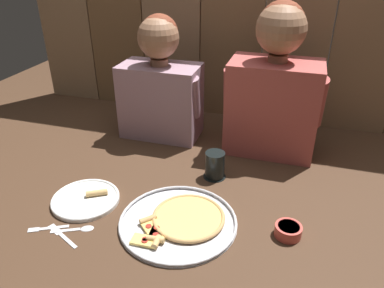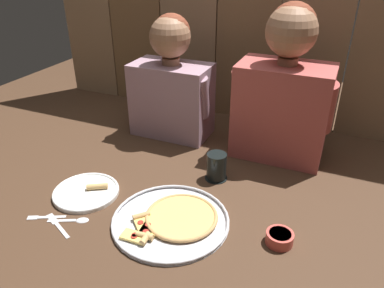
% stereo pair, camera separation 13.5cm
% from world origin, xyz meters
% --- Properties ---
extents(ground_plane, '(3.20, 3.20, 0.00)m').
position_xyz_m(ground_plane, '(0.00, 0.00, 0.00)').
color(ground_plane, '#422B1C').
extents(pizza_tray, '(0.40, 0.40, 0.03)m').
position_xyz_m(pizza_tray, '(0.04, -0.13, 0.01)').
color(pizza_tray, silver).
rests_on(pizza_tray, ground).
extents(dinner_plate, '(0.24, 0.24, 0.03)m').
position_xyz_m(dinner_plate, '(-0.33, -0.11, 0.01)').
color(dinner_plate, white).
rests_on(dinner_plate, ground).
extents(drinking_glass, '(0.09, 0.09, 0.11)m').
position_xyz_m(drinking_glass, '(0.08, 0.18, 0.05)').
color(drinking_glass, black).
rests_on(drinking_glass, ground).
extents(dipping_bowl, '(0.09, 0.09, 0.04)m').
position_xyz_m(dipping_bowl, '(0.39, -0.08, 0.02)').
color(dipping_bowl, '#CC4C42').
rests_on(dipping_bowl, ground).
extents(table_fork, '(0.12, 0.07, 0.01)m').
position_xyz_m(table_fork, '(-0.38, -0.28, 0.00)').
color(table_fork, silver).
rests_on(table_fork, ground).
extents(table_knife, '(0.15, 0.08, 0.01)m').
position_xyz_m(table_knife, '(-0.31, -0.30, 0.00)').
color(table_knife, silver).
rests_on(table_knife, ground).
extents(table_spoon, '(0.13, 0.08, 0.01)m').
position_xyz_m(table_spoon, '(-0.27, -0.25, 0.00)').
color(table_spoon, silver).
rests_on(table_spoon, ground).
extents(diner_left, '(0.40, 0.21, 0.57)m').
position_xyz_m(diner_left, '(-0.26, 0.48, 0.26)').
color(diner_left, gray).
rests_on(diner_left, ground).
extents(diner_right, '(0.42, 0.23, 0.64)m').
position_xyz_m(diner_right, '(0.26, 0.48, 0.30)').
color(diner_right, '#AD4C47').
rests_on(diner_right, ground).
extents(wooden_backdrop_wall, '(2.19, 0.03, 1.10)m').
position_xyz_m(wooden_backdrop_wall, '(0.00, 0.80, 0.55)').
color(wooden_backdrop_wall, '#8B6D4E').
rests_on(wooden_backdrop_wall, ground).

